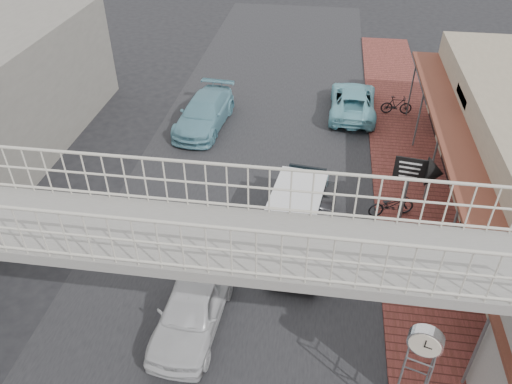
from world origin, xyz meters
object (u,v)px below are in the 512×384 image
(angkot_far, at_px, (204,113))
(white_hatchback, at_px, (193,306))
(dark_sedan, at_px, (304,227))
(angkot_curb, at_px, (353,101))
(street_clock, at_px, (424,345))
(angkot_van, at_px, (297,207))
(arrow_sign, at_px, (432,173))
(motorcycle_near, at_px, (391,205))
(motorcycle_far, at_px, (397,105))

(angkot_far, bearing_deg, white_hatchback, -73.51)
(dark_sedan, bearing_deg, white_hatchback, -121.59)
(white_hatchback, xyz_separation_m, angkot_curb, (4.70, 14.01, -0.06))
(street_clock, bearing_deg, angkot_van, 133.53)
(white_hatchback, relative_size, arrow_sign, 1.49)
(angkot_van, relative_size, street_clock, 1.25)
(street_clock, bearing_deg, white_hatchback, 178.30)
(street_clock, bearing_deg, angkot_curb, 111.12)
(white_hatchback, bearing_deg, angkot_curb, 74.89)
(angkot_van, bearing_deg, angkot_far, 131.74)
(angkot_van, bearing_deg, arrow_sign, 19.11)
(white_hatchback, height_order, angkot_far, white_hatchback)
(motorcycle_near, distance_m, arrow_sign, 2.13)
(motorcycle_near, bearing_deg, angkot_far, 37.37)
(white_hatchback, height_order, motorcycle_near, white_hatchback)
(motorcycle_far, height_order, arrow_sign, arrow_sign)
(angkot_curb, relative_size, street_clock, 1.51)
(angkot_far, bearing_deg, motorcycle_far, 20.01)
(motorcycle_far, bearing_deg, arrow_sign, 177.72)
(dark_sedan, distance_m, street_clock, 6.76)
(motorcycle_far, bearing_deg, street_clock, 172.89)
(angkot_far, relative_size, arrow_sign, 1.74)
(white_hatchback, relative_size, motorcycle_far, 2.76)
(street_clock, bearing_deg, arrow_sign, 97.79)
(white_hatchback, height_order, angkot_curb, white_hatchback)
(white_hatchback, xyz_separation_m, motorcycle_far, (6.86, 14.07, -0.16))
(motorcycle_near, bearing_deg, motorcycle_far, -23.71)
(angkot_far, bearing_deg, arrow_sign, -28.62)
(angkot_van, xyz_separation_m, motorcycle_far, (4.24, 9.62, -0.62))
(angkot_curb, distance_m, angkot_van, 9.80)
(dark_sedan, bearing_deg, angkot_far, 129.58)
(white_hatchback, height_order, street_clock, street_clock)
(white_hatchback, distance_m, angkot_far, 11.87)
(dark_sedan, xyz_separation_m, angkot_far, (-5.24, 7.81, -0.10))
(angkot_curb, bearing_deg, arrow_sign, 106.22)
(angkot_curb, relative_size, motorcycle_near, 2.74)
(dark_sedan, bearing_deg, angkot_curb, 85.74)
(dark_sedan, relative_size, street_clock, 1.56)
(dark_sedan, bearing_deg, street_clock, -57.84)
(angkot_van, bearing_deg, white_hatchback, -113.27)
(white_hatchback, distance_m, arrow_sign, 9.00)
(dark_sedan, xyz_separation_m, arrow_sign, (4.11, 1.56, 1.56))
(angkot_van, height_order, motorcycle_far, angkot_van)
(angkot_van, relative_size, arrow_sign, 1.40)
(dark_sedan, xyz_separation_m, street_clock, (2.89, -5.81, 1.91))
(angkot_far, xyz_separation_m, street_clock, (8.13, -13.62, 2.00))
(angkot_curb, bearing_deg, angkot_far, 19.83)
(white_hatchback, distance_m, angkot_van, 5.18)
(white_hatchback, distance_m, street_clock, 6.45)
(dark_sedan, height_order, angkot_van, angkot_van)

